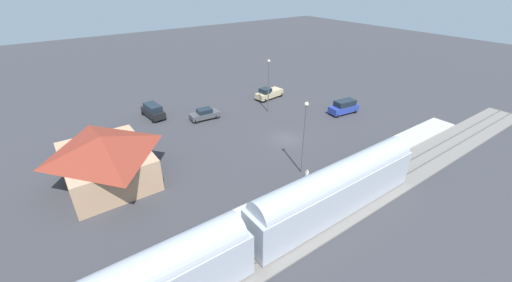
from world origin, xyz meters
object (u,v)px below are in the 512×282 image
object	(u,v)px
station_building	(106,158)
light_pole_lot_center	(269,80)
light_pole_near_platform	(305,131)
suv_black	(153,111)
sedan_charcoal	(205,114)
suv_blue	(344,107)
pickup_tan	(269,93)
pedestrian_on_platform	(307,176)

from	to	relation	value
station_building	light_pole_lot_center	size ratio (longest dim) A/B	1.32
light_pole_near_platform	suv_black	bearing A→B (deg)	18.35
sedan_charcoal	suv_blue	world-z (taller)	suv_blue
pickup_tan	light_pole_lot_center	world-z (taller)	light_pole_lot_center
suv_blue	light_pole_near_platform	size ratio (longest dim) A/B	0.59
station_building	suv_blue	bearing A→B (deg)	-94.17
suv_blue	light_pole_lot_center	xyz separation A→B (m)	(7.81, 9.43, 4.15)
suv_blue	sedan_charcoal	bearing A→B (deg)	60.24
station_building	suv_blue	distance (m)	35.52
light_pole_near_platform	sedan_charcoal	bearing A→B (deg)	5.94
pedestrian_on_platform	suv_black	size ratio (longest dim) A/B	0.34
pedestrian_on_platform	light_pole_lot_center	xyz separation A→B (m)	(18.62, -9.19, 4.02)
pedestrian_on_platform	suv_blue	distance (m)	21.53
suv_blue	light_pole_lot_center	world-z (taller)	light_pole_lot_center
sedan_charcoal	suv_black	xyz separation A→B (m)	(5.30, 6.24, 0.27)
suv_black	light_pole_near_platform	size ratio (longest dim) A/B	0.59
station_building	suv_black	world-z (taller)	station_building
sedan_charcoal	suv_blue	size ratio (longest dim) A/B	0.91
pickup_tan	suv_blue	bearing A→B (deg)	-155.69
suv_black	suv_blue	bearing A→B (deg)	-122.60
pickup_tan	light_pole_lot_center	size ratio (longest dim) A/B	0.66
station_building	suv_black	bearing A→B (deg)	-35.45
suv_blue	light_pole_lot_center	size ratio (longest dim) A/B	0.60
suv_blue	light_pole_lot_center	bearing A→B (deg)	50.37
station_building	pickup_tan	size ratio (longest dim) A/B	2.01
station_building	light_pole_lot_center	distance (m)	26.60
pedestrian_on_platform	suv_blue	bearing A→B (deg)	-59.86
light_pole_near_platform	light_pole_lot_center	size ratio (longest dim) A/B	1.01
pickup_tan	suv_black	world-z (taller)	suv_black
pedestrian_on_platform	light_pole_lot_center	world-z (taller)	light_pole_lot_center
sedan_charcoal	suv_blue	bearing A→B (deg)	-119.76
suv_black	light_pole_lot_center	world-z (taller)	light_pole_lot_center
pedestrian_on_platform	light_pole_near_platform	bearing A→B (deg)	-31.31
station_building	light_pole_lot_center	bearing A→B (deg)	-78.60
station_building	light_pole_near_platform	xyz separation A→B (m)	(-11.20, -18.10, 2.53)
suv_blue	suv_black	world-z (taller)	same
station_building	light_pole_near_platform	distance (m)	21.43
suv_blue	light_pole_near_platform	world-z (taller)	light_pole_near_platform
pickup_tan	light_pole_near_platform	bearing A→B (deg)	151.08
station_building	sedan_charcoal	world-z (taller)	station_building
pedestrian_on_platform	pickup_tan	distance (m)	26.66
pedestrian_on_platform	suv_black	world-z (taller)	suv_black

